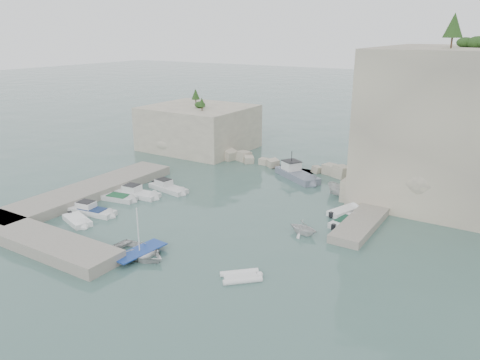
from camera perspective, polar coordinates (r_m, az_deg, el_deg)
The scene contains 21 objects.
ground at distance 48.02m, azimuth -3.84°, elevation -5.27°, with size 400.00×400.00×0.00m, color #456861.
cliff_terrace at distance 57.91m, azimuth 17.48°, elevation -0.67°, with size 8.00×10.00×2.50m, color beige.
outcrop_west at distance 77.71m, azimuth -5.05°, elevation 6.39°, with size 16.00×14.00×7.00m, color beige.
quay_west at distance 58.27m, azimuth -18.12°, elevation -1.35°, with size 5.00×24.00×1.10m, color #9E9689.
quay_south at distance 46.65m, azimuth -23.30°, elevation -6.75°, with size 18.00×4.00×1.10m, color #9E9689.
ledge_east at distance 50.77m, azimuth 15.53°, elevation -4.11°, with size 3.00×16.00×0.80m, color #9E9689.
breakwater at distance 66.20m, azimuth 6.67°, elevation 1.82°, with size 28.00×3.00×1.40m, color beige.
motorboat_a at distance 58.09m, azimuth -8.72°, elevation -1.28°, with size 6.01×1.79×1.40m, color silver, non-canonical shape.
motorboat_b at distance 56.80m, azimuth -12.35°, elevation -1.94°, with size 5.99×1.96×1.40m, color silver, non-canonical shape.
motorboat_c at distance 56.06m, azimuth -14.60°, elevation -2.37°, with size 4.75×1.73×0.70m, color silver, non-canonical shape.
motorboat_d at distance 52.68m, azimuth -17.52°, elevation -3.96°, with size 5.82×1.73×1.40m, color silver, non-canonical shape.
motorboat_e at distance 50.76m, azimuth -19.19°, elevation -4.96°, with size 4.24×1.73×0.70m, color white, non-canonical shape.
rowboat at distance 42.18m, azimuth -12.10°, elevation -9.06°, with size 3.91×5.47×1.13m, color silver.
inflatable_dinghy at distance 37.86m, azimuth 0.11°, elevation -11.93°, with size 3.42×1.66×0.44m, color white, non-canonical shape.
tender_east_a at distance 45.88m, azimuth 7.69°, elevation -6.53°, with size 2.54×2.95×1.55m, color silver.
tender_east_b at distance 48.80m, azimuth 12.64°, elevation -5.29°, with size 4.37×1.49×0.70m, color silver, non-canonical shape.
tender_east_c at distance 51.65m, azimuth 12.61°, elevation -3.97°, with size 4.58×1.48×0.70m, color white, non-canonical shape.
tender_east_d at distance 56.56m, azimuth 12.64°, elevation -2.05°, with size 1.72×4.58×1.77m, color silver.
work_boat at distance 62.54m, azimuth 6.97°, elevation 0.19°, with size 8.18×2.42×2.20m, color slate, non-canonical shape.
rowboat_mast at distance 41.07m, azimuth -12.34°, elevation -5.74°, with size 0.10×0.10×4.20m, color white.
vegetation at distance 60.58m, azimuth 25.23°, elevation 15.38°, with size 53.48×13.88×13.40m.
Camera 1 is at (26.20, -35.59, 18.77)m, focal length 35.00 mm.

